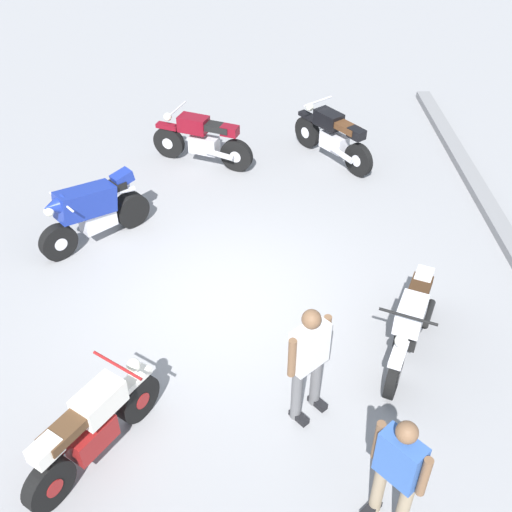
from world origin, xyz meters
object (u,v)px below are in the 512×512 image
Objects in this scene: person_in_blue_shirt at (398,470)px; motorcycle_blue_sportbike at (92,211)px; motorcycle_silver_cruiser at (410,323)px; motorcycle_cream_vintage at (93,429)px; motorcycle_black_cruiser at (333,136)px; person_in_white_shirt at (309,357)px; motorcycle_maroon_cruiser at (202,140)px.

motorcycle_blue_sportbike is at bearing -93.37° from person_in_blue_shirt.
motorcycle_cream_vintage is at bearing -43.57° from motorcycle_silver_cruiser.
motorcycle_blue_sportbike is at bearing 85.12° from motorcycle_black_cruiser.
person_in_blue_shirt is 1.59m from person_in_white_shirt.
person_in_blue_shirt is (4.95, 3.81, 0.29)m from motorcycle_blue_sportbike.
motorcycle_silver_cruiser is 1.23× the size of person_in_blue_shirt.
motorcycle_blue_sportbike is at bearing 45.23° from motorcycle_cream_vintage.
motorcycle_black_cruiser is 5.17m from motorcycle_silver_cruiser.
person_in_blue_shirt reaches higher than motorcycle_cream_vintage.
motorcycle_black_cruiser is 7.50m from person_in_blue_shirt.
motorcycle_maroon_cruiser is (0.06, -2.54, 0.00)m from motorcycle_black_cruiser.
motorcycle_silver_cruiser is (5.15, 0.33, 0.00)m from motorcycle_black_cruiser.
person_in_blue_shirt reaches higher than motorcycle_silver_cruiser.
motorcycle_blue_sportbike is 6.25m from person_in_blue_shirt.
motorcycle_black_cruiser is at bearing -155.50° from motorcycle_maroon_cruiser.
motorcycle_black_cruiser and motorcycle_silver_cruiser have the same top height.
person_in_blue_shirt is at bearing -13.12° from person_in_white_shirt.
motorcycle_cream_vintage is (6.57, -0.95, -0.03)m from motorcycle_maroon_cruiser.
motorcycle_silver_cruiser is 1.19× the size of person_in_white_shirt.
motorcycle_maroon_cruiser is 7.75m from person_in_blue_shirt.
person_in_white_shirt is (-0.57, 2.40, 0.43)m from motorcycle_cream_vintage.
motorcycle_cream_vintage is at bearing 58.93° from motorcycle_blue_sportbike.
motorcycle_blue_sportbike reaches higher than motorcycle_silver_cruiser.
motorcycle_maroon_cruiser is at bearing 55.19° from motorcycle_black_cruiser.
person_in_blue_shirt is at bearing 8.30° from motorcycle_silver_cruiser.
person_in_blue_shirt is (7.48, -0.38, 0.36)m from motorcycle_black_cruiser.
motorcycle_cream_vintage is 1.07× the size of person_in_blue_shirt.
motorcycle_black_cruiser reaches higher than motorcycle_cream_vintage.
motorcycle_silver_cruiser is at bearing 142.65° from motorcycle_maroon_cruiser.
motorcycle_silver_cruiser is 5.85m from motorcycle_maroon_cruiser.
motorcycle_silver_cruiser is at bearing 109.19° from motorcycle_blue_sportbike.
motorcycle_cream_vintage is at bearing 116.16° from motorcycle_black_cruiser.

